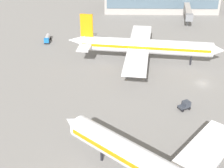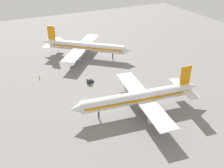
# 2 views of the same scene
# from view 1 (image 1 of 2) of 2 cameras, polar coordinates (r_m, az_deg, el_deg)

# --- Properties ---
(ground) EXTENTS (288.00, 288.00, 0.00)m
(ground) POSITION_cam_1_polar(r_m,az_deg,el_deg) (104.67, 15.85, 0.09)
(ground) COLOR gray
(terminal_building) EXTENTS (60.03, 16.75, 10.01)m
(terminal_building) POSITION_cam_1_polar(r_m,az_deg,el_deg) (173.25, 8.65, 14.51)
(terminal_building) COLOR #9E9993
(terminal_building) RESTS_ON ground
(airplane_taxiing) EXTENTS (54.78, 44.22, 16.68)m
(airplane_taxiing) POSITION_cam_1_polar(r_m,az_deg,el_deg) (112.59, 5.67, 6.74)
(airplane_taxiing) COLOR white
(airplane_taxiing) RESTS_ON ground
(fuel_truck) EXTENTS (2.51, 6.40, 2.50)m
(fuel_truck) POSITION_cam_1_polar(r_m,az_deg,el_deg) (133.90, -11.48, 7.96)
(fuel_truck) COLOR black
(fuel_truck) RESTS_ON ground
(baggage_tug) EXTENTS (3.72, 3.37, 2.30)m
(baggage_tug) POSITION_cam_1_polar(r_m,az_deg,el_deg) (90.30, 12.92, -3.74)
(baggage_tug) COLOR black
(baggage_tug) RESTS_ON ground
(jet_bridge) EXTENTS (5.52, 22.09, 6.74)m
(jet_bridge) POSITION_cam_1_polar(r_m,az_deg,el_deg) (157.45, 13.41, 12.51)
(jet_bridge) COLOR #9E9993
(jet_bridge) RESTS_ON ground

